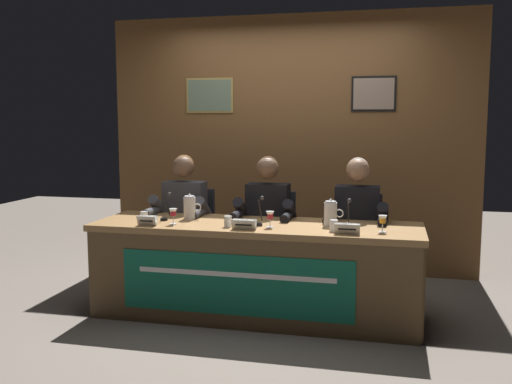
{
  "coord_description": "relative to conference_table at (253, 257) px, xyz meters",
  "views": [
    {
      "loc": [
        1.03,
        -4.36,
        1.55
      ],
      "look_at": [
        0.0,
        0.0,
        0.99
      ],
      "focal_mm": 40.59,
      "sensor_mm": 36.0,
      "label": 1
    }
  ],
  "objects": [
    {
      "name": "ground_plane",
      "position": [
        0.0,
        0.1,
        -0.5
      ],
      "size": [
        12.0,
        12.0,
        0.0
      ],
      "primitive_type": "plane",
      "color": "#70665B"
    },
    {
      "name": "panelist_right",
      "position": [
        0.76,
        0.47,
        0.23
      ],
      "size": [
        0.51,
        0.48,
        1.25
      ],
      "color": "black",
      "rests_on": "ground_plane"
    },
    {
      "name": "nameplate_right",
      "position": [
        0.73,
        -0.17,
        0.29
      ],
      "size": [
        0.18,
        0.06,
        0.08
      ],
      "color": "white",
      "rests_on": "conference_table"
    },
    {
      "name": "conference_table",
      "position": [
        0.0,
        0.0,
        0.0
      ],
      "size": [
        2.57,
        0.77,
        0.74
      ],
      "color": "olive",
      "rests_on": "ground_plane"
    },
    {
      "name": "nameplate_left",
      "position": [
        -0.79,
        -0.18,
        0.29
      ],
      "size": [
        0.15,
        0.06,
        0.08
      ],
      "color": "white",
      "rests_on": "conference_table"
    },
    {
      "name": "panelist_center",
      "position": [
        0.0,
        0.47,
        0.23
      ],
      "size": [
        0.51,
        0.48,
        1.25
      ],
      "color": "black",
      "rests_on": "ground_plane"
    },
    {
      "name": "water_cup_center",
      "position": [
        -0.17,
        -0.09,
        0.28
      ],
      "size": [
        0.06,
        0.06,
        0.08
      ],
      "color": "silver",
      "rests_on": "conference_table"
    },
    {
      "name": "chair_left",
      "position": [
        -0.76,
        0.67,
        -0.05
      ],
      "size": [
        0.44,
        0.44,
        0.92
      ],
      "color": "black",
      "rests_on": "ground_plane"
    },
    {
      "name": "panelist_left",
      "position": [
        -0.76,
        0.47,
        0.23
      ],
      "size": [
        0.51,
        0.48,
        1.25
      ],
      "color": "black",
      "rests_on": "ground_plane"
    },
    {
      "name": "microphone_left",
      "position": [
        -0.76,
        0.11,
        0.32
      ],
      "size": [
        0.06,
        0.17,
        0.22
      ],
      "color": "black",
      "rests_on": "conference_table"
    },
    {
      "name": "microphone_center",
      "position": [
        0.04,
        0.05,
        0.32
      ],
      "size": [
        0.06,
        0.17,
        0.22
      ],
      "color": "black",
      "rests_on": "conference_table"
    },
    {
      "name": "water_pitcher_left_side",
      "position": [
        -0.58,
        0.18,
        0.34
      ],
      "size": [
        0.15,
        0.1,
        0.21
      ],
      "color": "silver",
      "rests_on": "conference_table"
    },
    {
      "name": "water_cup_right",
      "position": [
        0.63,
        -0.08,
        0.28
      ],
      "size": [
        0.06,
        0.06,
        0.08
      ],
      "color": "silver",
      "rests_on": "conference_table"
    },
    {
      "name": "juice_glass_right",
      "position": [
        0.98,
        -0.03,
        0.33
      ],
      "size": [
        0.06,
        0.06,
        0.12
      ],
      "color": "white",
      "rests_on": "conference_table"
    },
    {
      "name": "wall_back_panelled",
      "position": [
        0.0,
        1.62,
        0.81
      ],
      "size": [
        3.77,
        0.14,
        2.6
      ],
      "color": "brown",
      "rests_on": "ground_plane"
    },
    {
      "name": "nameplate_center",
      "position": [
        -0.02,
        -0.17,
        0.29
      ],
      "size": [
        0.18,
        0.06,
        0.08
      ],
      "color": "white",
      "rests_on": "conference_table"
    },
    {
      "name": "chair_center",
      "position": [
        0.0,
        0.67,
        -0.05
      ],
      "size": [
        0.44,
        0.44,
        0.92
      ],
      "color": "black",
      "rests_on": "ground_plane"
    },
    {
      "name": "juice_glass_center",
      "position": [
        0.14,
        -0.03,
        0.33
      ],
      "size": [
        0.06,
        0.06,
        0.12
      ],
      "color": "white",
      "rests_on": "conference_table"
    },
    {
      "name": "water_pitcher_right_side",
      "position": [
        0.58,
        0.14,
        0.34
      ],
      "size": [
        0.15,
        0.1,
        0.21
      ],
      "color": "silver",
      "rests_on": "conference_table"
    },
    {
      "name": "juice_glass_left",
      "position": [
        -0.62,
        -0.08,
        0.33
      ],
      "size": [
        0.06,
        0.06,
        0.12
      ],
      "color": "white",
      "rests_on": "conference_table"
    },
    {
      "name": "water_cup_left",
      "position": [
        -0.88,
        -0.04,
        0.28
      ],
      "size": [
        0.06,
        0.06,
        0.08
      ],
      "color": "silver",
      "rests_on": "conference_table"
    },
    {
      "name": "microphone_right",
      "position": [
        0.72,
        0.07,
        0.32
      ],
      "size": [
        0.06,
        0.17,
        0.22
      ],
      "color": "black",
      "rests_on": "conference_table"
    },
    {
      "name": "chair_right",
      "position": [
        0.76,
        0.67,
        -0.05
      ],
      "size": [
        0.44,
        0.44,
        0.92
      ],
      "color": "black",
      "rests_on": "ground_plane"
    }
  ]
}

